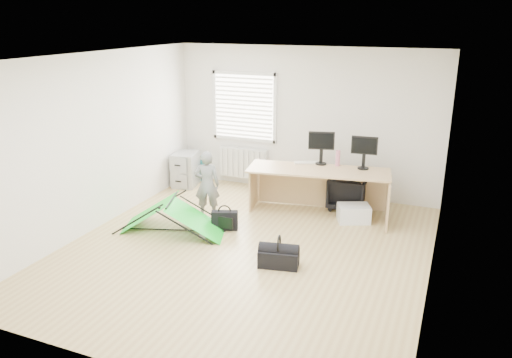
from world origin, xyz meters
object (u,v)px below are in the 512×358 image
at_px(thermos, 338,158).
at_px(duffel_bag, 279,258).
at_px(kite, 172,216).
at_px(person, 207,185).
at_px(laptop_bag, 225,220).
at_px(office_chair, 348,192).
at_px(monitor_right, 364,157).
at_px(desk, 318,192).
at_px(storage_crate, 354,213).
at_px(monitor_left, 321,152).
at_px(filing_cabinet, 186,169).

xyz_separation_m(thermos, duffel_bag, (-0.20, -2.31, -0.81)).
xyz_separation_m(kite, duffel_bag, (1.92, -0.46, -0.14)).
height_order(person, laptop_bag, person).
bearing_deg(office_chair, thermos, 37.31).
bearing_deg(laptop_bag, duffel_bag, -55.13).
bearing_deg(monitor_right, desk, -159.37).
height_order(storage_crate, duffel_bag, storage_crate).
height_order(monitor_left, thermos, monitor_left).
relative_size(person, duffel_bag, 2.12).
xyz_separation_m(monitor_left, monitor_right, (0.72, 0.00, -0.01)).
bearing_deg(laptop_bag, thermos, 25.96).
xyz_separation_m(desk, storage_crate, (0.63, -0.07, -0.26)).
distance_m(storage_crate, duffel_bag, 2.00).
bearing_deg(person, monitor_left, -165.92).
distance_m(monitor_right, duffel_bag, 2.54).
bearing_deg(monitor_left, laptop_bag, -140.72).
bearing_deg(duffel_bag, storage_crate, 61.44).
bearing_deg(office_chair, monitor_right, 149.12).
bearing_deg(thermos, duffel_bag, -95.07).
bearing_deg(laptop_bag, desk, 24.04).
bearing_deg(thermos, monitor_right, -1.05).
bearing_deg(office_chair, kite, 40.25).
xyz_separation_m(desk, duffel_bag, (0.03, -1.98, -0.28)).
bearing_deg(filing_cabinet, monitor_left, -15.00).
xyz_separation_m(office_chair, person, (-2.07, -1.27, 0.27)).
relative_size(storage_crate, laptop_bag, 1.22).
distance_m(filing_cabinet, duffel_bag, 3.78).
bearing_deg(laptop_bag, office_chair, 25.05).
xyz_separation_m(monitor_right, storage_crate, (-0.03, -0.39, -0.85)).
height_order(monitor_left, storage_crate, monitor_left).
relative_size(office_chair, duffel_bag, 1.21).
bearing_deg(filing_cabinet, duffel_bag, -52.34).
relative_size(desk, filing_cabinet, 3.51).
xyz_separation_m(monitor_right, kite, (-2.56, -1.84, -0.74)).
relative_size(monitor_right, duffel_bag, 0.79).
relative_size(filing_cabinet, office_chair, 1.03).
distance_m(thermos, office_chair, 0.67).
xyz_separation_m(office_chair, laptop_bag, (-1.58, -1.64, -0.14)).
distance_m(person, storage_crate, 2.44).
xyz_separation_m(thermos, office_chair, (0.18, 0.14, -0.63)).
relative_size(thermos, person, 0.24).
distance_m(desk, monitor_right, 0.95).
relative_size(office_chair, person, 0.57).
distance_m(desk, storage_crate, 0.69).
height_order(desk, storage_crate, desk).
bearing_deg(filing_cabinet, person, -59.48).
height_order(thermos, storage_crate, thermos).
relative_size(filing_cabinet, storage_crate, 1.32).
relative_size(desk, kite, 1.41).
bearing_deg(office_chair, filing_cabinet, -0.97).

